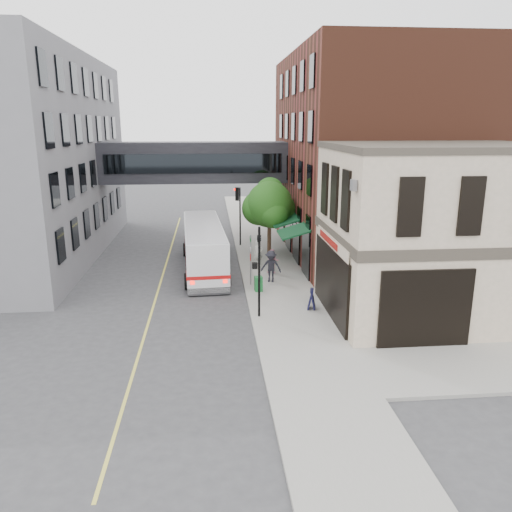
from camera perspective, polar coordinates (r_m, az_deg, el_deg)
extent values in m
plane|color=#38383A|center=(22.97, -0.15, -9.10)|extent=(120.00, 120.00, 0.00)
cube|color=gray|center=(36.32, 1.01, 0.10)|extent=(4.00, 60.00, 0.15)
cube|color=tan|center=(25.89, 19.69, 2.28)|extent=(10.00, 8.00, 8.15)
cube|color=#38332B|center=(25.88, 19.70, 2.44)|extent=(10.12, 8.12, 0.50)
cube|color=#38332B|center=(25.38, 20.53, 11.62)|extent=(10.12, 8.12, 0.30)
cube|color=black|center=(24.79, 8.54, -2.87)|extent=(0.14, 6.40, 3.40)
cube|color=black|center=(24.78, 8.45, -2.87)|extent=(0.04, 5.90, 3.00)
cube|color=maroon|center=(24.82, 8.26, 1.84)|extent=(0.03, 3.60, 0.32)
cube|color=#53281A|center=(37.89, 13.23, 10.96)|extent=(12.00, 18.00, 14.00)
cube|color=#0B3319|center=(35.58, 2.91, 4.60)|extent=(1.80, 13.00, 0.40)
cube|color=black|center=(39.02, -7.05, 10.60)|extent=(14.00, 3.00, 3.00)
cube|color=black|center=(37.48, -7.11, 10.43)|extent=(13.00, 0.08, 1.40)
cube|color=black|center=(40.57, -6.99, 10.76)|extent=(13.00, 0.08, 1.40)
cylinder|color=black|center=(24.04, 0.37, -1.89)|extent=(0.12, 0.12, 4.50)
cube|color=black|center=(23.92, -0.16, -1.10)|extent=(0.25, 0.22, 0.30)
imported|color=black|center=(23.57, 0.37, 2.42)|extent=(0.20, 0.16, 1.00)
cylinder|color=black|center=(38.60, -1.83, 4.52)|extent=(0.12, 0.12, 4.50)
cube|color=black|center=(38.53, -2.16, 5.03)|extent=(0.25, 0.22, 0.30)
cube|color=black|center=(38.31, -2.18, 7.09)|extent=(0.28, 0.28, 1.00)
sphere|color=#FF0C05|center=(38.26, -2.43, 7.60)|extent=(0.18, 0.18, 0.18)
cylinder|color=gray|center=(29.03, -0.61, -0.47)|extent=(0.08, 0.08, 3.00)
cube|color=white|center=(28.85, -0.65, 0.87)|extent=(0.03, 0.75, 0.22)
cube|color=#0C591E|center=(28.73, -0.65, 1.93)|extent=(0.03, 0.70, 0.18)
cube|color=#B20C0C|center=(28.98, -0.65, -0.09)|extent=(0.03, 0.30, 0.40)
cylinder|color=#382619|center=(35.02, 1.53, 2.03)|extent=(0.28, 0.28, 2.80)
sphere|color=#1E4713|center=(34.57, 1.55, 5.91)|extent=(3.20, 3.20, 3.20)
sphere|color=#1E4713|center=(35.23, 2.75, 5.41)|extent=(2.20, 2.20, 2.20)
sphere|color=#1E4713|center=(34.84, 0.34, 5.49)|extent=(2.40, 2.40, 2.40)
sphere|color=#1E4713|center=(35.06, 1.61, 7.36)|extent=(2.00, 2.00, 2.00)
cube|color=#D8CC4C|center=(32.43, -10.60, -2.10)|extent=(0.12, 40.00, 0.01)
cube|color=white|center=(32.84, -6.00, 1.13)|extent=(3.01, 11.12, 2.77)
cube|color=black|center=(32.73, -6.02, 1.95)|extent=(3.06, 10.93, 1.00)
cube|color=#B20C0C|center=(32.96, -5.97, 0.33)|extent=(3.07, 11.14, 0.21)
cylinder|color=black|center=(29.24, -7.91, -2.90)|extent=(0.34, 0.97, 0.96)
cylinder|color=black|center=(29.35, -3.23, -2.71)|extent=(0.34, 0.97, 0.96)
cylinder|color=black|center=(36.61, -8.09, 0.73)|extent=(0.34, 0.97, 0.96)
cylinder|color=black|center=(36.69, -4.36, 0.87)|extent=(0.34, 0.97, 0.96)
imported|color=silver|center=(33.02, 0.25, 0.31)|extent=(0.75, 0.61, 1.77)
imported|color=#CC8498|center=(31.50, 1.92, -0.61)|extent=(0.85, 0.71, 1.56)
imported|color=black|center=(29.75, 1.72, -1.19)|extent=(1.38, 1.02, 1.91)
cube|color=#166029|center=(28.23, 0.29, -3.19)|extent=(0.47, 0.42, 0.86)
cube|color=black|center=(25.72, 6.38, -4.90)|extent=(0.50, 0.66, 1.05)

